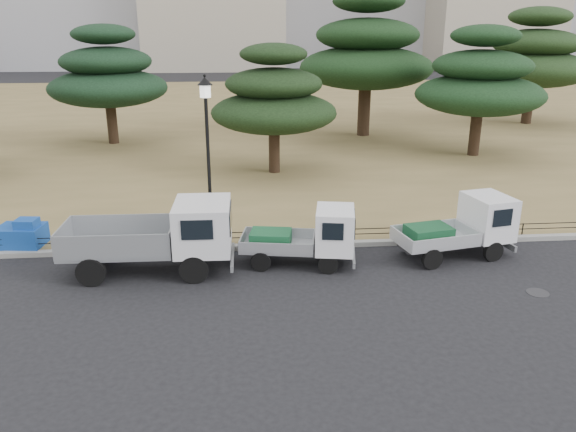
{
  "coord_description": "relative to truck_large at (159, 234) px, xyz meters",
  "views": [
    {
      "loc": [
        -1.4,
        -14.23,
        6.84
      ],
      "look_at": [
        0.0,
        2.0,
        1.3
      ],
      "focal_mm": 35.0,
      "sensor_mm": 36.0,
      "label": 1
    }
  ],
  "objects": [
    {
      "name": "street_lamp",
      "position": [
        1.42,
        1.78,
        2.54
      ],
      "size": [
        0.47,
        0.47,
        5.25
      ],
      "color": "black",
      "rests_on": "lawn"
    },
    {
      "name": "lawn",
      "position": [
        3.81,
        29.48,
        -1.08
      ],
      "size": [
        120.0,
        56.0,
        0.15
      ],
      "primitive_type": "cube",
      "color": "olive",
      "rests_on": "ground"
    },
    {
      "name": "tarp_pile",
      "position": [
        -4.62,
        2.06,
        -0.64
      ],
      "size": [
        1.49,
        1.17,
        0.92
      ],
      "rotation": [
        0.0,
        0.0,
        -0.11
      ],
      "color": "#164AAA",
      "rests_on": "lawn"
    },
    {
      "name": "pine_east_far",
      "position": [
        23.02,
        23.56,
        3.58
      ],
      "size": [
        7.91,
        7.91,
        7.95
      ],
      "color": "black",
      "rests_on": "lawn"
    },
    {
      "name": "ground",
      "position": [
        3.81,
        -1.12,
        -1.16
      ],
      "size": [
        220.0,
        220.0,
        0.0
      ],
      "primitive_type": "plane",
      "color": "black"
    },
    {
      "name": "pine_center_left",
      "position": [
        4.02,
        10.9,
        2.44
      ],
      "size": [
        5.88,
        5.88,
        5.98
      ],
      "color": "black",
      "rests_on": "lawn"
    },
    {
      "name": "curb",
      "position": [
        3.81,
        1.48,
        -1.08
      ],
      "size": [
        120.0,
        0.25,
        0.16
      ],
      "primitive_type": "cube",
      "color": "gray",
      "rests_on": "ground"
    },
    {
      "name": "manhole",
      "position": [
        10.31,
        -2.32,
        -1.15
      ],
      "size": [
        0.6,
        0.6,
        0.01
      ],
      "primitive_type": "cylinder",
      "color": "#2D2D30",
      "rests_on": "ground"
    },
    {
      "name": "truck_kei_rear",
      "position": [
        9.18,
        0.43,
        -0.23
      ],
      "size": [
        3.79,
        2.18,
        1.86
      ],
      "rotation": [
        0.0,
        0.0,
        0.2
      ],
      "color": "black",
      "rests_on": "ground"
    },
    {
      "name": "pine_east_near",
      "position": [
        15.05,
        13.72,
        2.9
      ],
      "size": [
        6.71,
        6.71,
        6.77
      ],
      "color": "black",
      "rests_on": "lawn"
    },
    {
      "name": "truck_kei_front",
      "position": [
        4.32,
        0.16,
        -0.28
      ],
      "size": [
        3.53,
        1.96,
        1.77
      ],
      "rotation": [
        0.0,
        0.0,
        -0.18
      ],
      "color": "black",
      "rests_on": "ground"
    },
    {
      "name": "pipe_fence",
      "position": [
        3.81,
        1.63,
        -0.72
      ],
      "size": [
        38.0,
        0.04,
        0.4
      ],
      "color": "black",
      "rests_on": "lawn"
    },
    {
      "name": "pine_center_right",
      "position": [
        10.31,
        20.0,
        4.09
      ],
      "size": [
        8.29,
        8.29,
        8.79
      ],
      "color": "black",
      "rests_on": "lawn"
    },
    {
      "name": "truck_large",
      "position": [
        0.0,
        0.0,
        0.0
      ],
      "size": [
        4.8,
        2.0,
        2.08
      ],
      "rotation": [
        0.0,
        0.0,
        -0.02
      ],
      "color": "black",
      "rests_on": "ground"
    },
    {
      "name": "pine_west_near",
      "position": [
        -5.15,
        18.75,
        2.92
      ],
      "size": [
        6.81,
        6.81,
        6.81
      ],
      "color": "black",
      "rests_on": "lawn"
    }
  ]
}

